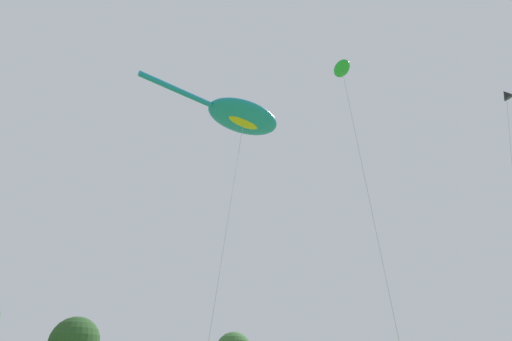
{
  "coord_description": "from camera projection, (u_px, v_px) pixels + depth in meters",
  "views": [
    {
      "loc": [
        -8.11,
        -2.74,
        1.46
      ],
      "look_at": [
        1.5,
        10.53,
        10.36
      ],
      "focal_mm": 28.31,
      "sensor_mm": 36.0,
      "label": 1
    }
  ],
  "objects": [
    {
      "name": "big_show_kite",
      "position": [
        241.0,
        117.0,
        28.27
      ],
      "size": [
        10.48,
        5.24,
        18.79
      ],
      "rotation": [
        0.0,
        0.0,
        0.03
      ],
      "color": "#1E8CBF",
      "rests_on": "ground"
    },
    {
      "name": "small_kite_streamer_purple",
      "position": [
        506.0,
        97.0,
        24.57
      ],
      "size": [
        2.24,
        3.46,
        17.69
      ],
      "rotation": [
        0.0,
        0.0,
        -2.04
      ],
      "color": "black",
      "rests_on": "ground"
    },
    {
      "name": "small_kite_diamond_red",
      "position": [
        342.0,
        71.0,
        17.6
      ],
      "size": [
        2.55,
        1.29,
        13.98
      ],
      "rotation": [
        0.0,
        0.0,
        -2.13
      ],
      "color": "green",
      "rests_on": "ground"
    }
  ]
}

